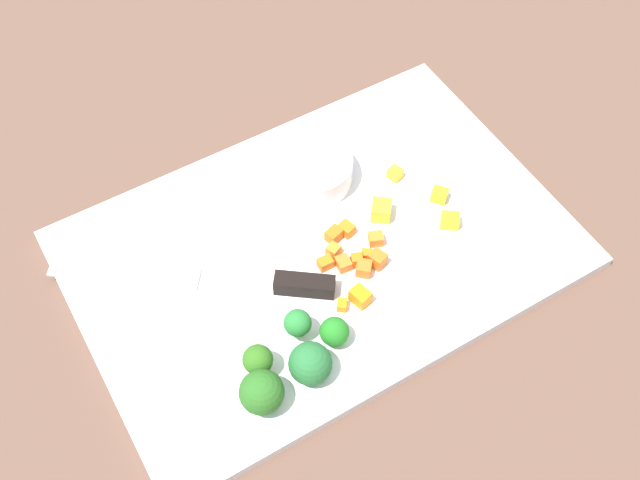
# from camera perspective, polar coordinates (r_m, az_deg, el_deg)

# --- Properties ---
(ground_plane) EXTENTS (4.00, 4.00, 0.00)m
(ground_plane) POSITION_cam_1_polar(r_m,az_deg,el_deg) (0.85, 0.00, -0.85)
(ground_plane) COLOR brown
(cutting_board) EXTENTS (0.51, 0.35, 0.01)m
(cutting_board) POSITION_cam_1_polar(r_m,az_deg,el_deg) (0.84, 0.00, -0.62)
(cutting_board) COLOR white
(cutting_board) RESTS_ON ground_plane
(prep_bowl) EXTENTS (0.09, 0.09, 0.03)m
(prep_bowl) POSITION_cam_1_polar(r_m,az_deg,el_deg) (0.88, -0.60, 5.10)
(prep_bowl) COLOR white
(prep_bowl) RESTS_ON cutting_board
(chef_knife) EXTENTS (0.25, 0.20, 0.02)m
(chef_knife) POSITION_cam_1_polar(r_m,az_deg,el_deg) (0.81, -5.66, -2.94)
(chef_knife) COLOR silver
(chef_knife) RESTS_ON cutting_board
(carrot_dice_0) EXTENTS (0.02, 0.02, 0.02)m
(carrot_dice_0) POSITION_cam_1_polar(r_m,az_deg,el_deg) (0.82, 4.17, -1.40)
(carrot_dice_0) COLOR orange
(carrot_dice_0) RESTS_ON cutting_board
(carrot_dice_1) EXTENTS (0.02, 0.02, 0.01)m
(carrot_dice_1) POSITION_cam_1_polar(r_m,az_deg,el_deg) (0.82, 2.68, -1.44)
(carrot_dice_1) COLOR orange
(carrot_dice_1) RESTS_ON cutting_board
(carrot_dice_2) EXTENTS (0.02, 0.01, 0.01)m
(carrot_dice_2) POSITION_cam_1_polar(r_m,az_deg,el_deg) (0.82, 0.39, -1.69)
(carrot_dice_2) COLOR orange
(carrot_dice_2) RESTS_ON cutting_board
(carrot_dice_3) EXTENTS (0.02, 0.02, 0.01)m
(carrot_dice_3) POSITION_cam_1_polar(r_m,az_deg,el_deg) (0.82, 3.18, -2.07)
(carrot_dice_3) COLOR orange
(carrot_dice_3) RESTS_ON cutting_board
(carrot_dice_4) EXTENTS (0.02, 0.02, 0.01)m
(carrot_dice_4) POSITION_cam_1_polar(r_m,az_deg,el_deg) (0.79, 1.60, -4.72)
(carrot_dice_4) COLOR orange
(carrot_dice_4) RESTS_ON cutting_board
(carrot_dice_5) EXTENTS (0.02, 0.02, 0.01)m
(carrot_dice_5) POSITION_cam_1_polar(r_m,az_deg,el_deg) (0.80, -0.33, -3.36)
(carrot_dice_5) COLOR orange
(carrot_dice_5) RESTS_ON cutting_board
(carrot_dice_6) EXTENTS (0.02, 0.02, 0.01)m
(carrot_dice_6) POSITION_cam_1_polar(r_m,az_deg,el_deg) (0.82, 1.70, -1.70)
(carrot_dice_6) COLOR orange
(carrot_dice_6) RESTS_ON cutting_board
(carrot_dice_7) EXTENTS (0.02, 0.02, 0.02)m
(carrot_dice_7) POSITION_cam_1_polar(r_m,az_deg,el_deg) (0.80, 2.64, -4.25)
(carrot_dice_7) COLOR orange
(carrot_dice_7) RESTS_ON cutting_board
(carrot_dice_8) EXTENTS (0.02, 0.02, 0.01)m
(carrot_dice_8) POSITION_cam_1_polar(r_m,az_deg,el_deg) (0.84, 1.06, 0.31)
(carrot_dice_8) COLOR orange
(carrot_dice_8) RESTS_ON cutting_board
(carrot_dice_9) EXTENTS (0.02, 0.02, 0.01)m
(carrot_dice_9) POSITION_cam_1_polar(r_m,az_deg,el_deg) (0.84, 4.05, 0.07)
(carrot_dice_9) COLOR orange
(carrot_dice_9) RESTS_ON cutting_board
(carrot_dice_10) EXTENTS (0.01, 0.01, 0.01)m
(carrot_dice_10) POSITION_cam_1_polar(r_m,az_deg,el_deg) (0.83, 3.38, -1.03)
(carrot_dice_10) COLOR orange
(carrot_dice_10) RESTS_ON cutting_board
(carrot_dice_11) EXTENTS (0.02, 0.02, 0.01)m
(carrot_dice_11) POSITION_cam_1_polar(r_m,az_deg,el_deg) (0.84, 1.92, 0.81)
(carrot_dice_11) COLOR orange
(carrot_dice_11) RESTS_ON cutting_board
(carrot_dice_12) EXTENTS (0.02, 0.02, 0.01)m
(carrot_dice_12) POSITION_cam_1_polar(r_m,az_deg,el_deg) (0.83, 0.97, -0.76)
(carrot_dice_12) COLOR orange
(carrot_dice_12) RESTS_ON cutting_board
(pepper_dice_0) EXTENTS (0.02, 0.02, 0.02)m
(pepper_dice_0) POSITION_cam_1_polar(r_m,az_deg,el_deg) (0.86, 9.35, 1.40)
(pepper_dice_0) COLOR yellow
(pepper_dice_0) RESTS_ON cutting_board
(pepper_dice_1) EXTENTS (0.03, 0.03, 0.02)m
(pepper_dice_1) POSITION_cam_1_polar(r_m,az_deg,el_deg) (0.86, 4.33, 2.29)
(pepper_dice_1) COLOR yellow
(pepper_dice_1) RESTS_ON cutting_board
(pepper_dice_2) EXTENTS (0.02, 0.02, 0.01)m
(pepper_dice_2) POSITION_cam_1_polar(r_m,az_deg,el_deg) (0.88, 8.61, 3.23)
(pepper_dice_2) COLOR yellow
(pepper_dice_2) RESTS_ON cutting_board
(pepper_dice_3) EXTENTS (0.02, 0.02, 0.01)m
(pepper_dice_3) POSITION_cam_1_polar(r_m,az_deg,el_deg) (0.89, 5.44, 4.80)
(pepper_dice_3) COLOR yellow
(pepper_dice_3) RESTS_ON cutting_board
(broccoli_floret_0) EXTENTS (0.04, 0.04, 0.04)m
(broccoli_floret_0) POSITION_cam_1_polar(r_m,az_deg,el_deg) (0.73, -4.23, -10.91)
(broccoli_floret_0) COLOR #80B460
(broccoli_floret_0) RESTS_ON cutting_board
(broccoli_floret_1) EXTENTS (0.03, 0.03, 0.03)m
(broccoli_floret_1) POSITION_cam_1_polar(r_m,az_deg,el_deg) (0.77, 1.04, -6.65)
(broccoli_floret_1) COLOR #92BE58
(broccoli_floret_1) RESTS_ON cutting_board
(broccoli_floret_2) EXTENTS (0.03, 0.03, 0.04)m
(broccoli_floret_2) POSITION_cam_1_polar(r_m,az_deg,el_deg) (0.75, -4.51, -8.63)
(broccoli_floret_2) COLOR #8FB05C
(broccoli_floret_2) RESTS_ON cutting_board
(broccoli_floret_3) EXTENTS (0.04, 0.04, 0.04)m
(broccoli_floret_3) POSITION_cam_1_polar(r_m,az_deg,el_deg) (0.75, -0.71, -8.92)
(broccoli_floret_3) COLOR #8CBF62
(broccoli_floret_3) RESTS_ON cutting_board
(broccoli_floret_4) EXTENTS (0.03, 0.03, 0.04)m
(broccoli_floret_4) POSITION_cam_1_polar(r_m,az_deg,el_deg) (0.77, -1.63, -6.05)
(broccoli_floret_4) COLOR #98B665
(broccoli_floret_4) RESTS_ON cutting_board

